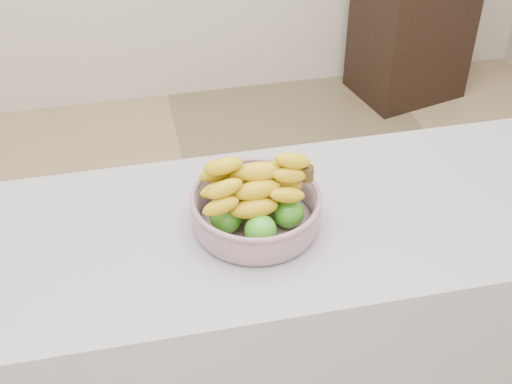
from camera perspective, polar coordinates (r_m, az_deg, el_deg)
counter at (r=2.02m, az=-0.99°, el=-12.37°), size 2.00×0.60×0.90m
cabinet at (r=3.84m, az=12.53°, el=13.97°), size 0.60×0.53×0.93m
fruit_bowl at (r=1.66m, az=-0.01°, el=-1.14°), size 0.31×0.31×0.18m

